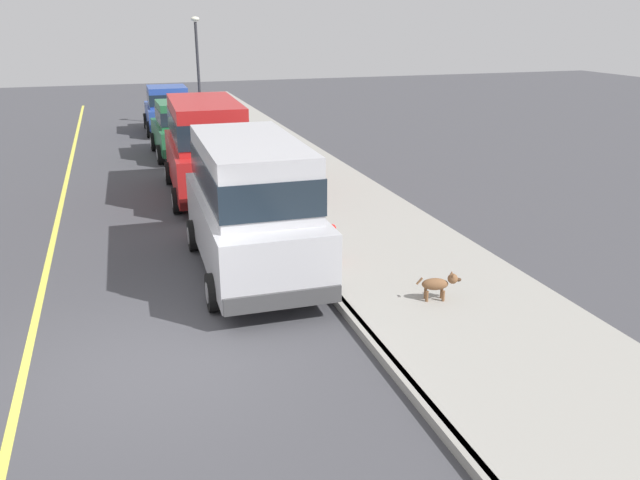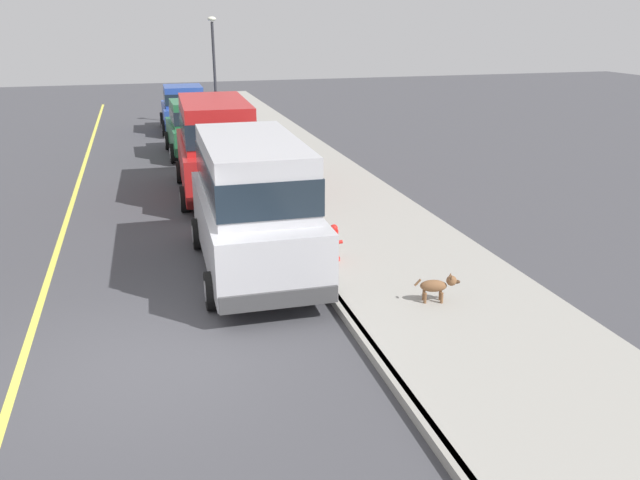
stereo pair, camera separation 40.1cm
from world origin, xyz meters
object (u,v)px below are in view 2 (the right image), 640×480
(dog_brown, at_px, (437,285))
(fire_hydrant, at_px, (334,244))
(car_green_hatchback, at_px, (195,127))
(car_red_van, at_px, (216,143))
(car_blue_hatchback, at_px, (184,108))
(street_lamp, at_px, (214,57))
(car_silver_van, at_px, (253,200))

(dog_brown, distance_m, fire_hydrant, 2.50)
(car_green_hatchback, distance_m, dog_brown, 13.82)
(car_green_hatchback, distance_m, fire_hydrant, 11.42)
(car_red_van, relative_size, car_green_hatchback, 1.29)
(car_blue_hatchback, distance_m, dog_brown, 18.81)
(car_red_van, xyz_separation_m, fire_hydrant, (1.47, -5.98, -0.92))
(car_green_hatchback, xyz_separation_m, car_blue_hatchback, (-0.00, 5.06, 0.00))
(car_green_hatchback, bearing_deg, street_lamp, 76.35)
(fire_hydrant, bearing_deg, dog_brown, -64.08)
(car_green_hatchback, bearing_deg, car_red_van, -88.98)
(car_red_van, bearing_deg, car_blue_hatchback, 90.53)
(car_silver_van, distance_m, car_green_hatchback, 11.05)
(car_silver_van, xyz_separation_m, car_green_hatchback, (-0.08, 11.04, -0.42))
(car_silver_van, relative_size, car_red_van, 1.00)
(car_green_hatchback, relative_size, car_blue_hatchback, 1.00)
(car_green_hatchback, relative_size, fire_hydrant, 5.29)
(car_blue_hatchback, distance_m, street_lamp, 2.61)
(car_silver_van, height_order, fire_hydrant, car_silver_van)
(car_red_van, xyz_separation_m, street_lamp, (1.37, 11.36, 1.51))
(car_green_hatchback, bearing_deg, car_blue_hatchback, 90.02)
(car_silver_van, xyz_separation_m, car_blue_hatchback, (-0.08, 16.10, -0.42))
(dog_brown, bearing_deg, street_lamp, 93.48)
(car_blue_hatchback, relative_size, street_lamp, 0.86)
(fire_hydrant, distance_m, street_lamp, 17.51)
(dog_brown, height_order, fire_hydrant, fire_hydrant)
(street_lamp, bearing_deg, car_silver_van, -94.63)
(car_green_hatchback, height_order, car_blue_hatchback, same)
(car_silver_van, bearing_deg, dog_brown, -44.25)
(car_silver_van, relative_size, fire_hydrant, 6.80)
(car_silver_van, distance_m, car_red_van, 5.72)
(car_silver_van, xyz_separation_m, car_red_van, (0.01, 5.72, 0.00))
(car_red_van, height_order, street_lamp, street_lamp)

